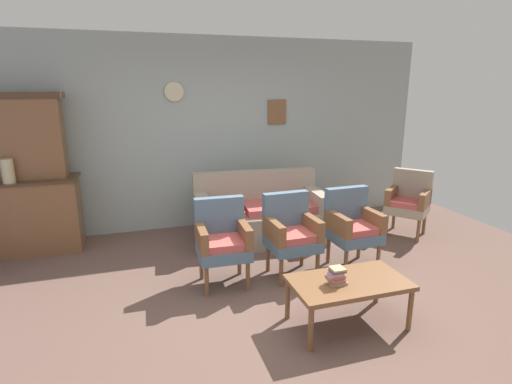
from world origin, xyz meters
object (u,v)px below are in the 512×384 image
at_px(floral_couch, 260,216).
at_px(armchair_near_couch_end, 291,231).
at_px(armchair_near_cabinet, 352,224).
at_px(coffee_table, 349,285).
at_px(armchair_by_doorway, 222,238).
at_px(side_cabinet, 33,215).
at_px(book_stack_on_table, 337,276).
at_px(wingback_chair_by_fireplace, 409,200).
at_px(vase_on_cabinet, 8,171).

xyz_separation_m(floral_couch, armchair_near_couch_end, (0.00, -1.09, 0.17)).
bearing_deg(armchair_near_cabinet, coffee_table, -121.69).
bearing_deg(floral_couch, armchair_by_doorway, -125.22).
distance_m(side_cabinet, book_stack_on_table, 3.85).
bearing_deg(coffee_table, armchair_by_doorway, 128.39).
bearing_deg(armchair_near_couch_end, side_cabinet, 150.81).
xyz_separation_m(floral_couch, armchair_by_doorway, (-0.75, -1.07, 0.17)).
height_order(armchair_near_cabinet, book_stack_on_table, armchair_near_cabinet).
relative_size(side_cabinet, wingback_chair_by_fireplace, 1.28).
bearing_deg(side_cabinet, floral_couch, -9.85).
bearing_deg(armchair_near_cabinet, wingback_chair_by_fireplace, 27.46).
distance_m(armchair_by_doorway, armchair_near_cabinet, 1.51).
distance_m(vase_on_cabinet, armchair_near_couch_end, 3.33).
relative_size(side_cabinet, armchair_by_doorway, 1.28).
relative_size(vase_on_cabinet, book_stack_on_table, 1.68).
xyz_separation_m(armchair_near_cabinet, coffee_table, (-0.65, -1.06, -0.12)).
bearing_deg(armchair_by_doorway, wingback_chair_by_fireplace, 12.97).
xyz_separation_m(armchair_by_doorway, wingback_chair_by_fireplace, (2.79, 0.64, 0.00)).
bearing_deg(floral_couch, book_stack_on_table, -90.80).
bearing_deg(armchair_near_cabinet, book_stack_on_table, -126.04).
bearing_deg(side_cabinet, coffee_table, -42.07).
height_order(armchair_near_couch_end, book_stack_on_table, armchair_near_couch_end).
xyz_separation_m(vase_on_cabinet, wingback_chair_by_fireplace, (4.99, -0.74, -0.57)).
bearing_deg(armchair_near_couch_end, coffee_table, -84.65).
bearing_deg(armchair_near_couch_end, armchair_near_cabinet, -0.18).
height_order(armchair_by_doorway, book_stack_on_table, armchair_by_doorway).
distance_m(wingback_chair_by_fireplace, coffee_table, 2.59).
xyz_separation_m(wingback_chair_by_fireplace, book_stack_on_table, (-2.07, -1.74, -0.01)).
height_order(armchair_near_cabinet, coffee_table, armchair_near_cabinet).
height_order(vase_on_cabinet, armchair_by_doorway, vase_on_cabinet).
distance_m(floral_couch, wingback_chair_by_fireplace, 2.09).
relative_size(side_cabinet, book_stack_on_table, 6.81).
bearing_deg(coffee_table, book_stack_on_table, -170.04).
bearing_deg(vase_on_cabinet, armchair_near_couch_end, -25.34).
relative_size(vase_on_cabinet, coffee_table, 0.28).
height_order(side_cabinet, armchair_by_doorway, side_cabinet).
distance_m(armchair_by_doorway, book_stack_on_table, 1.32).
bearing_deg(wingback_chair_by_fireplace, coffee_table, -138.30).
distance_m(side_cabinet, wingback_chair_by_fireplace, 4.93).
bearing_deg(armchair_near_couch_end, vase_on_cabinet, 154.66).
relative_size(armchair_near_cabinet, wingback_chair_by_fireplace, 1.00).
xyz_separation_m(vase_on_cabinet, armchair_near_couch_end, (2.96, -1.40, -0.57)).
bearing_deg(wingback_chair_by_fireplace, vase_on_cabinet, 171.56).
height_order(armchair_by_doorway, wingback_chair_by_fireplace, same).
distance_m(side_cabinet, armchair_by_doorway, 2.58).
bearing_deg(armchair_near_cabinet, armchair_near_couch_end, 179.82).
xyz_separation_m(side_cabinet, armchair_by_doorway, (2.06, -1.55, 0.03)).
distance_m(vase_on_cabinet, armchair_by_doorway, 2.67).
relative_size(vase_on_cabinet, armchair_near_couch_end, 0.32).
bearing_deg(book_stack_on_table, armchair_near_couch_end, 88.18).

